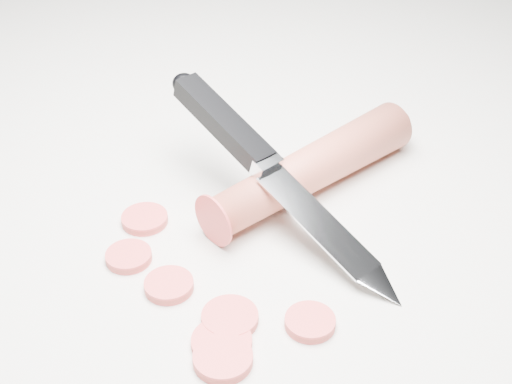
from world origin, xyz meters
The scene contains 10 objects.
ground centered at (0.00, 0.00, 0.00)m, with size 2.40×2.40×0.00m, color silver.
carrot centered at (-0.02, 0.09, 0.02)m, with size 0.04×0.04×0.21m, color #BD4E3B.
carrot_slice_0 centered at (-0.10, -0.03, 0.00)m, with size 0.04×0.04×0.01m, color #E03A3B.
carrot_slice_1 centered at (0.03, -0.09, 0.00)m, with size 0.04×0.04×0.01m, color #E03A3B.
carrot_slice_2 centered at (-0.04, -0.07, 0.00)m, with size 0.03×0.03×0.01m, color #E03A3B.
carrot_slice_3 centered at (0.04, -0.10, 0.00)m, with size 0.04×0.04×0.01m, color #E03A3B.
carrot_slice_4 centered at (0.02, -0.07, 0.00)m, with size 0.04×0.04×0.01m, color #E03A3B.
carrot_slice_5 centered at (-0.08, -0.07, 0.00)m, with size 0.03×0.03×0.01m, color #E03A3B.
carrot_slice_6 centered at (0.06, -0.04, 0.00)m, with size 0.03×0.03×0.01m, color #E03A3B.
kitchen_knife centered at (-0.02, 0.04, 0.04)m, with size 0.26×0.08×0.08m, color silver, non-canonical shape.
Camera 1 is at (0.23, -0.33, 0.35)m, focal length 50.00 mm.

